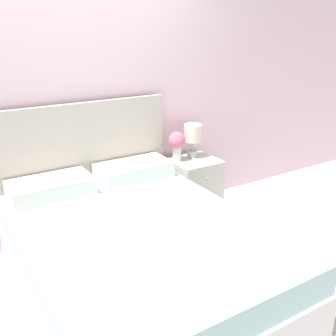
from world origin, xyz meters
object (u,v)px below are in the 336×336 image
at_px(bed, 135,249).
at_px(nightstand, 194,186).
at_px(table_lamp, 193,135).
at_px(flower_vase, 177,143).

bearing_deg(bed, nightstand, 35.29).
height_order(table_lamp, flower_vase, table_lamp).
xyz_separation_m(bed, nightstand, (1.08, 0.76, -0.01)).
relative_size(bed, table_lamp, 6.29).
bearing_deg(flower_vase, table_lamp, 2.61).
xyz_separation_m(table_lamp, flower_vase, (-0.19, -0.01, -0.05)).
xyz_separation_m(nightstand, table_lamp, (0.03, 0.09, 0.52)).
xyz_separation_m(bed, table_lamp, (1.11, 0.86, 0.51)).
distance_m(nightstand, table_lamp, 0.53).
bearing_deg(nightstand, flower_vase, 152.93).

